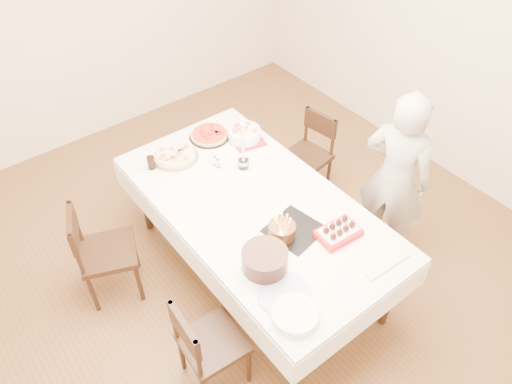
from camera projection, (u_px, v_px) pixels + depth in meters
floor at (254, 269)px, 4.01m from camera, size 5.00×5.00×0.00m
wall_back at (85, 3)px, 4.52m from camera, size 4.50×0.04×2.70m
wall_right at (470, 33)px, 4.09m from camera, size 0.04×5.00×2.70m
dining_table at (256, 239)px, 3.75m from camera, size 1.77×2.39×0.75m
chair_right_savory at (306, 157)px, 4.43m from camera, size 0.46×0.46×0.78m
chair_left_savory at (109, 252)px, 3.61m from camera, size 0.55×0.55×0.83m
chair_left_dessert at (213, 343)px, 3.10m from camera, size 0.44×0.44×0.80m
person at (395, 178)px, 3.71m from camera, size 0.50×0.62×1.48m
pizza_white at (175, 156)px, 3.84m from camera, size 0.43×0.43×0.04m
pizza_pepperoni at (209, 135)px, 4.04m from camera, size 0.35×0.35×0.04m
red_placemat at (248, 141)px, 4.02m from camera, size 0.30×0.30×0.01m
pasta_bowl at (244, 134)px, 4.00m from camera, size 0.33×0.33×0.08m
taper_candle at (243, 148)px, 3.65m from camera, size 0.10×0.10×0.38m
shaker_pair at (218, 164)px, 3.75m from camera, size 0.07×0.07×0.08m
cola_glass at (151, 163)px, 3.74m from camera, size 0.07×0.07×0.11m
layer_cake at (265, 260)px, 3.04m from camera, size 0.44×0.44×0.14m
cake_board at (294, 230)px, 3.31m from camera, size 0.38×0.38×0.01m
birthday_cake at (282, 228)px, 3.20m from camera, size 0.21×0.21×0.17m
strawberry_box at (338, 232)px, 3.25m from camera, size 0.30×0.21×0.07m
box_lid at (378, 257)px, 3.15m from camera, size 0.35×0.24×0.03m
plate_stack at (295, 315)px, 2.81m from camera, size 0.30×0.30×0.06m
china_plate at (284, 294)px, 2.94m from camera, size 0.37×0.37×0.01m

